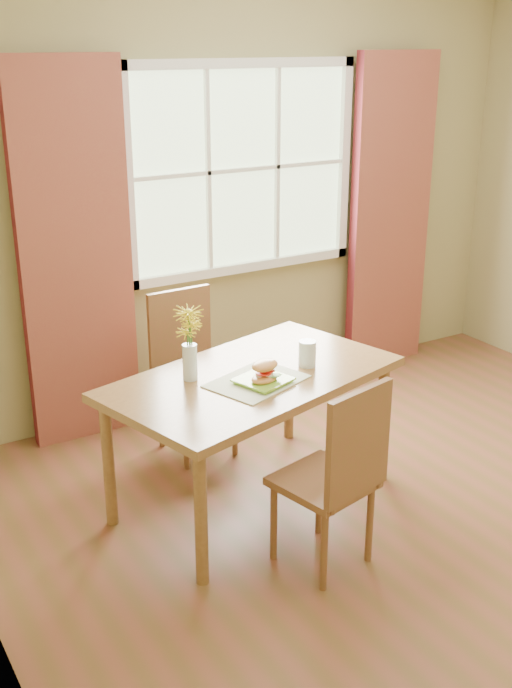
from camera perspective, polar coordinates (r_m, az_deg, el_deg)
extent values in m
cube|color=brown|center=(4.27, 12.18, -11.96)|extent=(4.20, 3.80, 0.02)
cube|color=#968C5A|center=(5.22, -1.18, 10.70)|extent=(4.20, 0.02, 2.70)
cube|color=#B5D09E|center=(5.17, -1.02, 12.29)|extent=(1.50, 0.02, 1.20)
cube|color=white|center=(5.09, -0.89, 19.28)|extent=(1.62, 0.04, 0.06)
cube|color=white|center=(5.27, -0.81, 5.46)|extent=(1.62, 0.04, 0.06)
cube|color=white|center=(4.80, -9.08, 11.38)|extent=(0.06, 0.04, 1.32)
cube|color=white|center=(5.57, 6.27, 12.80)|extent=(0.06, 0.04, 1.32)
cube|color=white|center=(5.15, -0.88, 12.26)|extent=(1.50, 0.03, 0.02)
cube|color=maroon|center=(4.69, -12.66, 5.92)|extent=(0.65, 0.08, 2.20)
cube|color=maroon|center=(5.81, 9.49, 8.97)|extent=(0.65, 0.08, 2.20)
cube|color=brown|center=(4.00, -0.28, -2.46)|extent=(1.61, 1.15, 0.05)
cylinder|color=brown|center=(3.56, -3.92, -12.21)|extent=(0.06, 0.06, 0.66)
cylinder|color=brown|center=(4.41, 8.88, -5.47)|extent=(0.06, 0.06, 0.66)
cylinder|color=brown|center=(4.01, -10.41, -8.38)|extent=(0.06, 0.06, 0.66)
cylinder|color=brown|center=(4.79, 2.38, -3.03)|extent=(0.06, 0.06, 0.66)
cube|color=brown|center=(3.66, 4.77, -9.71)|extent=(0.46, 0.46, 0.04)
cube|color=brown|center=(3.44, 7.06, -6.94)|extent=(0.38, 0.11, 0.49)
cylinder|color=brown|center=(3.60, 4.85, -14.43)|extent=(0.03, 0.03, 0.39)
cylinder|color=brown|center=(3.80, 8.06, -12.48)|extent=(0.03, 0.03, 0.39)
cylinder|color=brown|center=(3.77, 1.27, -12.50)|extent=(0.03, 0.03, 0.39)
cylinder|color=brown|center=(3.96, 4.52, -10.77)|extent=(0.03, 0.03, 0.39)
cube|color=brown|center=(4.61, -4.23, -2.90)|extent=(0.40, 0.40, 0.04)
cube|color=brown|center=(4.65, -5.35, 0.88)|extent=(0.39, 0.04, 0.50)
cylinder|color=brown|center=(4.51, -4.98, -6.55)|extent=(0.03, 0.03, 0.40)
cylinder|color=brown|center=(4.64, -1.51, -5.62)|extent=(0.03, 0.03, 0.40)
cylinder|color=brown|center=(4.76, -6.75, -5.05)|extent=(0.03, 0.03, 0.40)
cylinder|color=brown|center=(4.89, -3.41, -4.22)|extent=(0.03, 0.03, 0.40)
cube|color=#E5EECA|center=(3.90, 0.06, -2.66)|extent=(0.53, 0.46, 0.01)
cube|color=#7EB92E|center=(3.88, 0.51, -2.67)|extent=(0.29, 0.29, 0.01)
ellipsoid|color=#F19552|center=(3.85, 0.59, -2.45)|extent=(0.17, 0.14, 0.04)
ellipsoid|color=#4C8C2D|center=(3.85, 1.26, -2.24)|extent=(0.08, 0.06, 0.01)
cylinder|color=red|center=(3.84, 0.54, -2.04)|extent=(0.08, 0.08, 0.01)
cylinder|color=red|center=(3.85, 0.83, -1.83)|extent=(0.07, 0.07, 0.01)
ellipsoid|color=#F19552|center=(3.83, 0.63, -1.52)|extent=(0.17, 0.14, 0.05)
cylinder|color=silver|center=(4.08, 3.65, -0.67)|extent=(0.09, 0.09, 0.13)
cylinder|color=silver|center=(4.08, 3.65, -0.82)|extent=(0.08, 0.08, 0.11)
cylinder|color=silver|center=(3.91, -4.71, -1.28)|extent=(0.07, 0.07, 0.18)
cylinder|color=silver|center=(3.93, -4.69, -1.89)|extent=(0.06, 0.06, 0.09)
cylinder|color=#3D7028|center=(3.88, -4.74, -0.18)|extent=(0.01, 0.01, 0.34)
cylinder|color=#3D7028|center=(3.89, -4.52, -0.60)|extent=(0.01, 0.01, 0.28)
cylinder|color=#3D7028|center=(3.91, -4.92, -0.85)|extent=(0.01, 0.01, 0.24)
cylinder|color=#3D7028|center=(3.90, -4.67, -0.34)|extent=(0.01, 0.01, 0.31)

